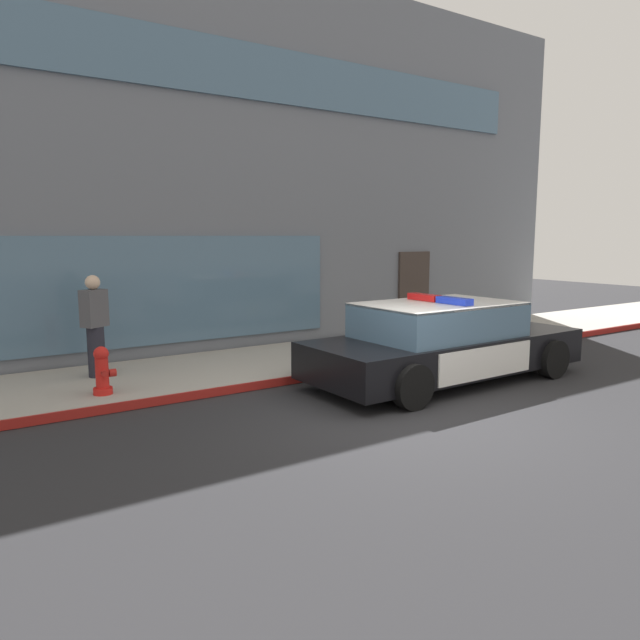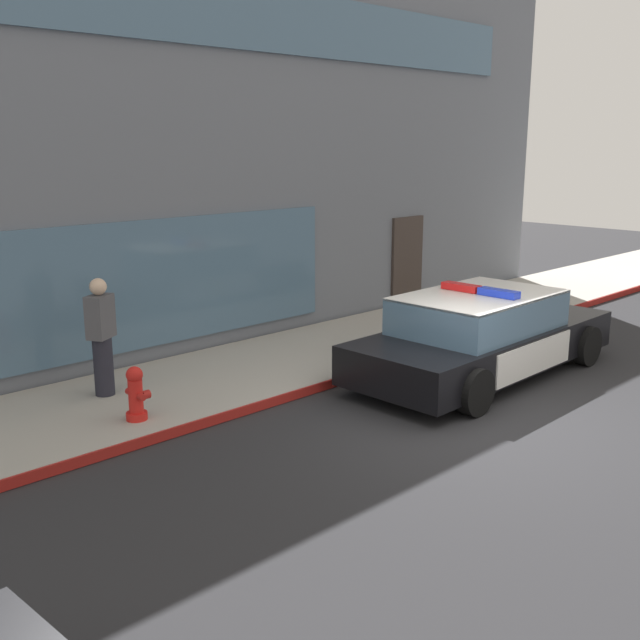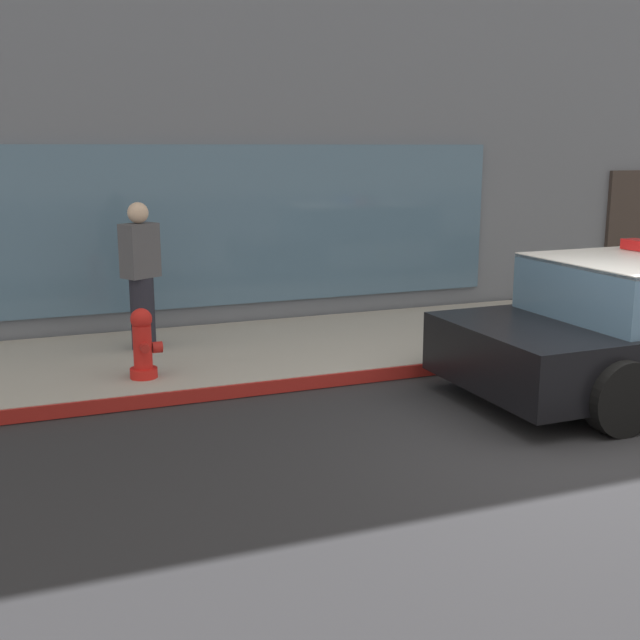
# 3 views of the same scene
# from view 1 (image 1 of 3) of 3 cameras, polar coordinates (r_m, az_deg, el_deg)

# --- Properties ---
(ground) EXTENTS (48.00, 48.00, 0.00)m
(ground) POSITION_cam_1_polar(r_m,az_deg,el_deg) (8.42, 8.06, -9.20)
(ground) COLOR #262628
(sidewalk) EXTENTS (48.00, 2.77, 0.15)m
(sidewalk) POSITION_cam_1_polar(r_m,az_deg,el_deg) (11.40, -4.64, -4.14)
(sidewalk) COLOR #A39E93
(sidewalk) RESTS_ON ground
(curb_red_paint) EXTENTS (28.80, 0.04, 0.14)m
(curb_red_paint) POSITION_cam_1_polar(r_m,az_deg,el_deg) (10.23, -0.82, -5.55)
(curb_red_paint) COLOR maroon
(curb_red_paint) RESTS_ON ground
(storefront_building) EXTENTS (24.15, 9.84, 8.05)m
(storefront_building) POSITION_cam_1_polar(r_m,az_deg,el_deg) (16.43, -23.37, 12.84)
(storefront_building) COLOR slate
(storefront_building) RESTS_ON ground
(police_cruiser) EXTENTS (5.16, 2.22, 1.49)m
(police_cruiser) POSITION_cam_1_polar(r_m,az_deg,el_deg) (10.37, 11.90, -2.12)
(police_cruiser) COLOR black
(police_cruiser) RESTS_ON ground
(fire_hydrant) EXTENTS (0.34, 0.39, 0.73)m
(fire_hydrant) POSITION_cam_1_polar(r_m,az_deg,el_deg) (9.37, -20.36, -4.67)
(fire_hydrant) COLOR red
(fire_hydrant) RESTS_ON sidewalk
(pedestrian_on_sidewalk) EXTENTS (0.48, 0.43, 1.71)m
(pedestrian_on_sidewalk) POSITION_cam_1_polar(r_m,az_deg,el_deg) (10.48, -20.99, -0.54)
(pedestrian_on_sidewalk) COLOR #23232D
(pedestrian_on_sidewalk) RESTS_ON sidewalk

